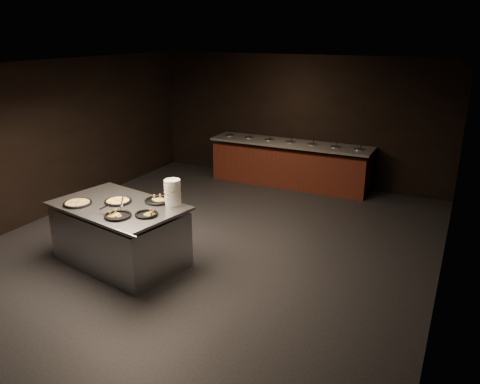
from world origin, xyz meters
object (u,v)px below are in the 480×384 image
at_px(plate_stack, 173,192).
at_px(pan_cheese_whole, 118,201).
at_px(serving_counter, 121,235).
at_px(pan_veggie_whole, 78,203).

distance_m(plate_stack, pan_cheese_whole, 0.87).
bearing_deg(pan_cheese_whole, serving_counter, -51.88).
distance_m(pan_veggie_whole, pan_cheese_whole, 0.59).
relative_size(serving_counter, pan_veggie_whole, 5.17).
distance_m(serving_counter, plate_stack, 1.07).
height_order(plate_stack, pan_veggie_whole, plate_stack).
xyz_separation_m(serving_counter, plate_stack, (0.74, 0.37, 0.69)).
height_order(serving_counter, plate_stack, plate_stack).
xyz_separation_m(pan_veggie_whole, pan_cheese_whole, (0.48, 0.33, -0.00)).
bearing_deg(plate_stack, pan_cheese_whole, -160.06).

